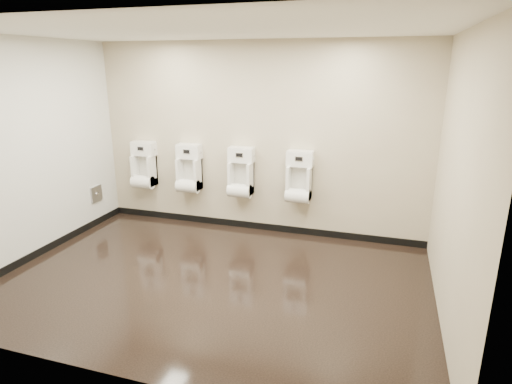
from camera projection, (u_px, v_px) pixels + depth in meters
ground at (213, 280)px, 5.09m from camera, size 5.00×3.50×0.00m
ceiling at (205, 30)px, 4.28m from camera, size 5.00×3.50×0.00m
back_wall at (256, 140)px, 6.29m from camera, size 5.00×0.02×2.80m
front_wall at (113, 218)px, 3.09m from camera, size 5.00×0.02×2.80m
left_wall at (27, 152)px, 5.40m from camera, size 0.02×3.50×2.80m
right_wall at (457, 184)px, 3.97m from camera, size 0.02×3.50×2.80m
tile_overlay_left at (27, 152)px, 5.40m from camera, size 0.01×3.50×2.80m
skirting_back at (256, 226)px, 6.66m from camera, size 5.00×0.02×0.10m
skirting_left at (43, 250)px, 5.78m from camera, size 0.02×3.50×0.10m
access_panel at (96, 194)px, 6.75m from camera, size 0.04×0.25×0.25m
urinal_0 at (144, 168)px, 6.85m from camera, size 0.39×0.29×0.73m
urinal_1 at (189, 172)px, 6.62m from camera, size 0.39×0.29×0.73m
urinal_2 at (241, 176)px, 6.38m from camera, size 0.39×0.29×0.73m
urinal_3 at (299, 181)px, 6.13m from camera, size 0.39×0.29×0.73m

